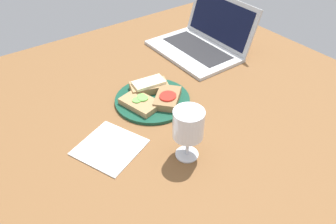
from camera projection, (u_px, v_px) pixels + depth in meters
wooden_table at (177, 122)px, 98.32cm from camera, size 140.00×140.00×3.00cm
plate at (152, 100)px, 103.63cm from camera, size 23.74×23.74×1.07cm
sandwich_with_tomato at (168, 98)px, 101.30cm from camera, size 12.55×12.87×2.92cm
sandwich_with_cheese at (149, 86)px, 106.09cm from camera, size 9.79×13.37×3.30cm
sandwich_with_cucumber at (140, 103)px, 100.01cm from camera, size 13.23×10.09×2.30cm
wine_glass at (188, 126)px, 79.60cm from camera, size 7.76×7.76×14.49cm
laptop at (203, 40)px, 128.63cm from camera, size 34.92×28.04×18.83cm
napkin at (110, 147)px, 87.64cm from camera, size 20.45×20.33×0.40cm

